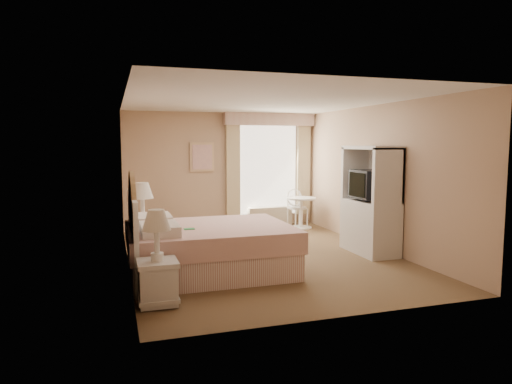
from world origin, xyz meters
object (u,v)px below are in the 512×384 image
object	(u,v)px
nightstand_near	(158,270)
round_table	(301,208)
cafe_chair	(296,205)
nightstand_far	(143,229)
armoire	(371,209)
bed	(202,247)

from	to	relation	value
nightstand_near	round_table	size ratio (longest dim) A/B	1.61
cafe_chair	round_table	bearing A→B (deg)	-95.06
nightstand_far	armoire	world-z (taller)	armoire
bed	nightstand_far	size ratio (longest dim) A/B	1.90
round_table	armoire	size ratio (longest dim) A/B	0.37
nightstand_near	round_table	bearing A→B (deg)	48.82
nightstand_far	round_table	bearing A→B (deg)	24.35
nightstand_far	round_table	distance (m)	3.78
bed	cafe_chair	world-z (taller)	bed
bed	cafe_chair	xyz separation A→B (m)	(2.69, 3.02, 0.11)
nightstand_near	nightstand_far	world-z (taller)	nightstand_far
armoire	nightstand_far	bearing A→B (deg)	166.37
nightstand_near	cafe_chair	size ratio (longest dim) A/B	1.29
nightstand_far	round_table	world-z (taller)	nightstand_far
bed	cafe_chair	size ratio (longest dim) A/B	2.70
nightstand_far	nightstand_near	bearing A→B (deg)	-90.00
round_table	cafe_chair	xyz separation A→B (m)	(-0.02, 0.21, 0.04)
armoire	nightstand_near	bearing A→B (deg)	-157.76
bed	armoire	xyz separation A→B (m)	(2.93, 0.36, 0.37)
nightstand_near	round_table	distance (m)	5.23
nightstand_near	nightstand_far	xyz separation A→B (m)	(0.00, 2.38, 0.04)
round_table	cafe_chair	distance (m)	0.22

